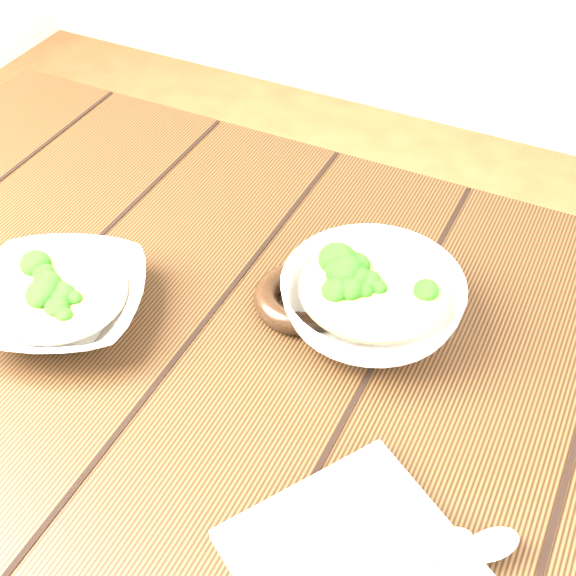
{
  "coord_description": "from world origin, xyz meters",
  "views": [
    {
      "loc": [
        0.35,
        -0.53,
        1.41
      ],
      "look_at": [
        0.06,
        0.06,
        0.8
      ],
      "focal_mm": 50.0,
      "sensor_mm": 36.0,
      "label": 1
    }
  ],
  "objects_px": {
    "soup_bowl_front": "(61,301)",
    "soup_bowl_back": "(371,301)",
    "trivet": "(302,297)",
    "table": "(221,401)"
  },
  "relations": [
    {
      "from": "soup_bowl_back",
      "to": "trivet",
      "type": "distance_m",
      "value": 0.08
    },
    {
      "from": "table",
      "to": "soup_bowl_front",
      "type": "bearing_deg",
      "value": -162.96
    },
    {
      "from": "soup_bowl_back",
      "to": "trivet",
      "type": "height_order",
      "value": "soup_bowl_back"
    },
    {
      "from": "table",
      "to": "soup_bowl_back",
      "type": "height_order",
      "value": "soup_bowl_back"
    },
    {
      "from": "table",
      "to": "trivet",
      "type": "height_order",
      "value": "trivet"
    },
    {
      "from": "table",
      "to": "soup_bowl_front",
      "type": "height_order",
      "value": "soup_bowl_front"
    },
    {
      "from": "trivet",
      "to": "table",
      "type": "bearing_deg",
      "value": -129.43
    },
    {
      "from": "soup_bowl_front",
      "to": "soup_bowl_back",
      "type": "distance_m",
      "value": 0.35
    },
    {
      "from": "table",
      "to": "soup_bowl_back",
      "type": "distance_m",
      "value": 0.24
    },
    {
      "from": "soup_bowl_front",
      "to": "trivet",
      "type": "xyz_separation_m",
      "value": [
        0.24,
        0.14,
        -0.01
      ]
    }
  ]
}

